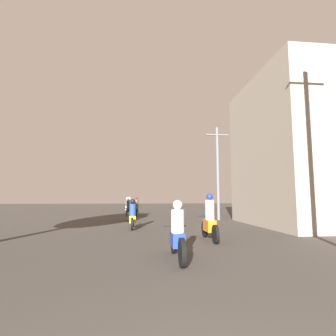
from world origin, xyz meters
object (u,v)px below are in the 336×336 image
at_px(motorcycle_green, 136,208).
at_px(utility_pole_far, 218,171).
at_px(motorcycle_orange, 210,221).
at_px(motorcycle_silver, 127,207).
at_px(motorcycle_yellow, 133,216).
at_px(motorcycle_black, 129,211).
at_px(building_right_near, 291,151).
at_px(motorcycle_blue, 177,235).

xyz_separation_m(motorcycle_green, utility_pole_far, (5.55, -4.16, 2.70)).
xyz_separation_m(motorcycle_orange, utility_pole_far, (2.76, 7.98, 2.65)).
bearing_deg(motorcycle_silver, motorcycle_yellow, -87.67).
bearing_deg(motorcycle_black, motorcycle_yellow, -78.10).
xyz_separation_m(motorcycle_yellow, building_right_near, (8.69, 0.40, 3.48)).
relative_size(motorcycle_yellow, motorcycle_green, 0.95).
relative_size(motorcycle_yellow, utility_pole_far, 0.31).
xyz_separation_m(motorcycle_yellow, motorcycle_green, (0.06, 8.35, 0.04)).
bearing_deg(motorcycle_blue, motorcycle_orange, 57.78).
xyz_separation_m(motorcycle_black, building_right_near, (9.04, -3.66, 3.45)).
bearing_deg(motorcycle_yellow, motorcycle_blue, -74.74).
bearing_deg(motorcycle_black, motorcycle_green, 91.62).
bearing_deg(utility_pole_far, motorcycle_black, -178.63).
bearing_deg(building_right_near, motorcycle_green, 137.34).
bearing_deg(motorcycle_green, motorcycle_yellow, -82.51).
distance_m(motorcycle_orange, motorcycle_black, 8.47).
distance_m(motorcycle_orange, motorcycle_yellow, 4.74).
distance_m(building_right_near, utility_pole_far, 4.95).
height_order(motorcycle_green, motorcycle_silver, motorcycle_green).
relative_size(motorcycle_orange, motorcycle_green, 1.01).
bearing_deg(motorcycle_silver, motorcycle_black, -88.08).
bearing_deg(utility_pole_far, motorcycle_green, 143.18).
bearing_deg(utility_pole_far, motorcycle_yellow, -143.22).
xyz_separation_m(motorcycle_black, motorcycle_silver, (-0.52, 8.31, -0.02)).
distance_m(motorcycle_orange, utility_pole_far, 8.85).
height_order(motorcycle_black, utility_pole_far, utility_pole_far).
relative_size(motorcycle_black, motorcycle_silver, 1.03).
bearing_deg(utility_pole_far, building_right_near, -50.94).
bearing_deg(motorcycle_orange, motorcycle_green, 110.90).
height_order(motorcycle_yellow, motorcycle_silver, motorcycle_silver).
bearing_deg(motorcycle_blue, motorcycle_yellow, 98.64).
bearing_deg(motorcycle_black, motorcycle_orange, -60.76).
bearing_deg(motorcycle_green, utility_pole_far, -28.92).
relative_size(motorcycle_blue, motorcycle_green, 1.03).
height_order(motorcycle_blue, motorcycle_black, motorcycle_black).
bearing_deg(motorcycle_green, motorcycle_blue, -77.35).
height_order(motorcycle_yellow, utility_pole_far, utility_pole_far).
height_order(motorcycle_blue, motorcycle_silver, motorcycle_silver).
bearing_deg(motorcycle_black, motorcycle_blue, -74.16).
relative_size(motorcycle_silver, building_right_near, 0.24).
distance_m(motorcycle_blue, building_right_near, 10.71).
height_order(motorcycle_orange, building_right_near, building_right_near).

